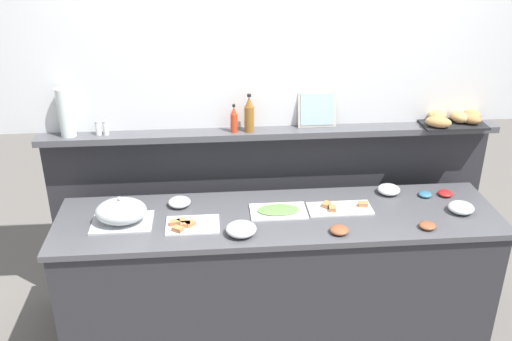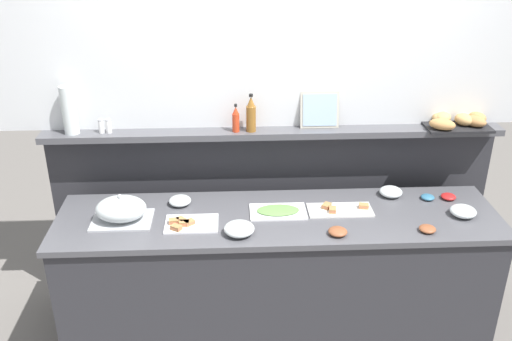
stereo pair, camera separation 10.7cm
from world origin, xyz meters
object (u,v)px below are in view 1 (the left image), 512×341
(condiment_bowl_dark, at_px, (425,194))
(hot_sauce_bottle, at_px, (234,120))
(glass_bowl_large, at_px, (461,208))
(condiment_bowl_teal, at_px, (339,230))
(cold_cuts_platter, at_px, (278,211))
(framed_picture, at_px, (317,109))
(water_carafe, at_px, (66,112))
(vinegar_bottle_amber, at_px, (249,115))
(sandwich_platter_front, at_px, (189,225))
(glass_bowl_medium, at_px, (241,230))
(glass_bowl_small, at_px, (179,202))
(glass_bowl_extra, at_px, (389,190))
(pepper_shaker, at_px, (106,128))
(bread_basket, at_px, (453,119))
(condiment_bowl_cream, at_px, (445,193))
(salt_shaker, at_px, (98,128))
(condiment_bowl_red, at_px, (427,226))
(serving_cloche, at_px, (121,212))
(sandwich_platter_side, at_px, (340,208))

(condiment_bowl_dark, xyz_separation_m, hot_sauce_bottle, (-1.16, 0.25, 0.43))
(glass_bowl_large, relative_size, condiment_bowl_teal, 1.42)
(condiment_bowl_teal, bearing_deg, cold_cuts_platter, 140.07)
(framed_picture, relative_size, water_carafe, 0.81)
(hot_sauce_bottle, height_order, framed_picture, framed_picture)
(vinegar_bottle_amber, height_order, framed_picture, vinegar_bottle_amber)
(vinegar_bottle_amber, distance_m, hot_sauce_bottle, 0.10)
(sandwich_platter_front, distance_m, glass_bowl_medium, 0.30)
(glass_bowl_small, bearing_deg, vinegar_bottle_amber, 29.07)
(condiment_bowl_teal, bearing_deg, glass_bowl_large, 12.51)
(glass_bowl_extra, distance_m, pepper_shaker, 1.77)
(condiment_bowl_dark, height_order, condiment_bowl_teal, condiment_bowl_teal)
(glass_bowl_small, distance_m, water_carafe, 0.85)
(condiment_bowl_dark, xyz_separation_m, bread_basket, (0.22, 0.26, 0.39))
(sandwich_platter_front, bearing_deg, framed_picture, 34.04)
(sandwich_platter_front, height_order, cold_cuts_platter, sandwich_platter_front)
(condiment_bowl_cream, height_order, salt_shaker, salt_shaker)
(glass_bowl_small, distance_m, framed_picture, 1.02)
(glass_bowl_extra, distance_m, salt_shaker, 1.82)
(glass_bowl_small, height_order, water_carafe, water_carafe)
(glass_bowl_medium, height_order, water_carafe, water_carafe)
(framed_picture, bearing_deg, condiment_bowl_red, -52.44)
(condiment_bowl_cream, relative_size, framed_picture, 0.38)
(sandwich_platter_front, distance_m, glass_bowl_extra, 1.26)
(condiment_bowl_dark, distance_m, salt_shaker, 2.03)
(sandwich_platter_front, xyz_separation_m, bread_basket, (1.66, 0.50, 0.40))
(framed_picture, bearing_deg, serving_cloche, -157.94)
(condiment_bowl_red, bearing_deg, condiment_bowl_dark, 71.65)
(glass_bowl_medium, distance_m, condiment_bowl_teal, 0.54)
(sandwich_platter_side, xyz_separation_m, hot_sauce_bottle, (-0.60, 0.36, 0.44))
(cold_cuts_platter, distance_m, framed_picture, 0.69)
(sandwich_platter_side, bearing_deg, pepper_shaker, 164.53)
(condiment_bowl_teal, bearing_deg, glass_bowl_medium, 176.75)
(cold_cuts_platter, relative_size, salt_shaker, 3.78)
(sandwich_platter_side, height_order, bread_basket, bread_basket)
(sandwich_platter_side, distance_m, condiment_bowl_cream, 0.70)
(condiment_bowl_dark, bearing_deg, serving_cloche, -174.49)
(hot_sauce_bottle, bearing_deg, salt_shaker, 178.71)
(salt_shaker, height_order, water_carafe, water_carafe)
(condiment_bowl_red, bearing_deg, framed_picture, 127.56)
(cold_cuts_platter, relative_size, water_carafe, 1.11)
(salt_shaker, xyz_separation_m, bread_basket, (2.20, -0.00, -0.00))
(glass_bowl_small, relative_size, hot_sauce_bottle, 0.76)
(glass_bowl_extra, xyz_separation_m, condiment_bowl_red, (0.09, -0.43, -0.01))
(sandwich_platter_front, distance_m, cold_cuts_platter, 0.53)
(serving_cloche, distance_m, condiment_bowl_cream, 1.95)
(glass_bowl_large, xyz_separation_m, condiment_bowl_teal, (-0.76, -0.17, -0.01))
(glass_bowl_medium, bearing_deg, condiment_bowl_cream, 15.04)
(glass_bowl_small, distance_m, condiment_bowl_cream, 1.63)
(salt_shaker, distance_m, framed_picture, 1.34)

